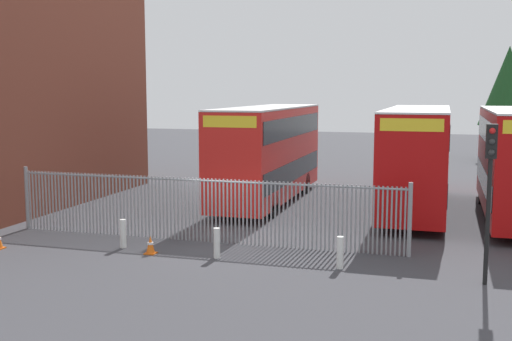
# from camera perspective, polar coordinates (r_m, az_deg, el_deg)

# --- Properties ---
(ground_plane) EXTENTS (100.00, 100.00, 0.00)m
(ground_plane) POSITION_cam_1_polar(r_m,az_deg,el_deg) (29.06, 2.28, -2.95)
(ground_plane) COLOR #3D3D42
(palisade_fence) EXTENTS (14.09, 0.14, 2.35)m
(palisade_fence) POSITION_cam_1_polar(r_m,az_deg,el_deg) (21.60, -5.06, -3.38)
(palisade_fence) COLOR gray
(palisade_fence) RESTS_ON ground
(double_decker_bus_near_gate) EXTENTS (2.54, 10.81, 4.42)m
(double_decker_bus_near_gate) POSITION_cam_1_polar(r_m,az_deg,el_deg) (28.87, 1.11, 1.84)
(double_decker_bus_near_gate) COLOR red
(double_decker_bus_near_gate) RESTS_ON ground
(double_decker_bus_behind_fence_left) EXTENTS (2.54, 10.81, 4.42)m
(double_decker_bus_behind_fence_left) POSITION_cam_1_polar(r_m,az_deg,el_deg) (27.51, 14.42, 1.34)
(double_decker_bus_behind_fence_left) COLOR #B70C0C
(double_decker_bus_behind_fence_left) RESTS_ON ground
(bollard_near_left) EXTENTS (0.20, 0.20, 0.95)m
(bollard_near_left) POSITION_cam_1_polar(r_m,az_deg,el_deg) (21.25, -11.97, -5.63)
(bollard_near_left) COLOR silver
(bollard_near_left) RESTS_ON ground
(bollard_center_front) EXTENTS (0.20, 0.20, 0.95)m
(bollard_center_front) POSITION_cam_1_polar(r_m,az_deg,el_deg) (19.58, -3.58, -6.59)
(bollard_center_front) COLOR silver
(bollard_center_front) RESTS_ON ground
(bollard_near_right) EXTENTS (0.20, 0.20, 0.95)m
(bollard_near_right) POSITION_cam_1_polar(r_m,az_deg,el_deg) (18.59, 7.64, -7.40)
(bollard_near_right) COLOR silver
(bollard_near_right) RESTS_ON ground
(traffic_cone_by_gate) EXTENTS (0.34, 0.34, 0.59)m
(traffic_cone_by_gate) POSITION_cam_1_polar(r_m,az_deg,el_deg) (20.35, -9.56, -6.68)
(traffic_cone_by_gate) COLOR orange
(traffic_cone_by_gate) RESTS_ON ground
(traffic_light_kerbside) EXTENTS (0.28, 0.33, 4.30)m
(traffic_light_kerbside) POSITION_cam_1_polar(r_m,az_deg,el_deg) (17.55, 20.48, -0.32)
(traffic_light_kerbside) COLOR black
(traffic_light_kerbside) RESTS_ON ground
(tree_tall_back) EXTENTS (4.01, 4.01, 8.35)m
(tree_tall_back) POSITION_cam_1_polar(r_m,az_deg,el_deg) (49.33, 21.91, 7.14)
(tree_tall_back) COLOR #4C3823
(tree_tall_back) RESTS_ON ground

